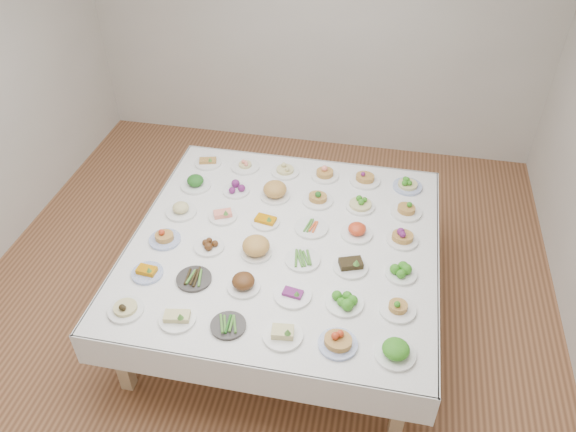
% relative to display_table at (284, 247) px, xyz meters
% --- Properties ---
extents(room_envelope, '(5.02, 5.02, 2.81)m').
position_rel_display_table_xyz_m(room_envelope, '(-0.22, 0.18, 1.15)').
color(room_envelope, '#9A6540').
rests_on(room_envelope, ground).
extents(display_table, '(2.33, 2.33, 0.75)m').
position_rel_display_table_xyz_m(display_table, '(0.00, 0.00, 0.00)').
color(display_table, white).
rests_on(display_table, ground).
extents(dish_0, '(0.24, 0.24, 0.12)m').
position_rel_display_table_xyz_m(dish_0, '(-0.89, -0.89, 0.12)').
color(dish_0, white).
rests_on(dish_0, display_table).
extents(dish_1, '(0.24, 0.24, 0.11)m').
position_rel_display_table_xyz_m(dish_1, '(-0.53, -0.90, 0.11)').
color(dish_1, white).
rests_on(dish_1, display_table).
extents(dish_2, '(0.23, 0.23, 0.05)m').
position_rel_display_table_xyz_m(dish_2, '(-0.19, -0.89, 0.08)').
color(dish_2, '#2D2A28').
rests_on(dish_2, display_table).
extents(dish_3, '(0.26, 0.26, 0.11)m').
position_rel_display_table_xyz_m(dish_3, '(0.18, -0.89, 0.11)').
color(dish_3, white).
rests_on(dish_3, display_table).
extents(dish_4, '(0.25, 0.25, 0.16)m').
position_rel_display_table_xyz_m(dish_4, '(0.53, -0.89, 0.14)').
color(dish_4, '#4C66B2').
rests_on(dish_4, display_table).
extents(dish_5, '(0.26, 0.26, 0.14)m').
position_rel_display_table_xyz_m(dish_5, '(0.89, -0.90, 0.13)').
color(dish_5, white).
rests_on(dish_5, display_table).
extents(dish_6, '(0.22, 0.22, 0.09)m').
position_rel_display_table_xyz_m(dish_6, '(-0.89, -0.54, 0.10)').
color(dish_6, '#4C66B2').
rests_on(dish_6, display_table).
extents(dish_7, '(0.25, 0.25, 0.06)m').
position_rel_display_table_xyz_m(dish_7, '(-0.54, -0.53, 0.09)').
color(dish_7, '#2D2A28').
rests_on(dish_7, display_table).
extents(dish_8, '(0.23, 0.23, 0.13)m').
position_rel_display_table_xyz_m(dish_8, '(-0.18, -0.53, 0.13)').
color(dish_8, white).
rests_on(dish_8, display_table).
extents(dish_9, '(0.25, 0.25, 0.10)m').
position_rel_display_table_xyz_m(dish_9, '(0.17, -0.54, 0.10)').
color(dish_9, white).
rests_on(dish_9, display_table).
extents(dish_10, '(0.26, 0.26, 0.12)m').
position_rel_display_table_xyz_m(dish_10, '(0.53, -0.54, 0.12)').
color(dish_10, white).
rests_on(dish_10, display_table).
extents(dish_11, '(0.24, 0.24, 0.13)m').
position_rel_display_table_xyz_m(dish_11, '(0.88, -0.53, 0.12)').
color(dish_11, white).
rests_on(dish_11, display_table).
extents(dish_12, '(0.24, 0.24, 0.13)m').
position_rel_display_table_xyz_m(dish_12, '(-0.89, -0.18, 0.12)').
color(dish_12, '#4C66B2').
rests_on(dish_12, display_table).
extents(dish_13, '(0.22, 0.22, 0.10)m').
position_rel_display_table_xyz_m(dish_13, '(-0.54, -0.18, 0.10)').
color(dish_13, white).
rests_on(dish_13, display_table).
extents(dish_14, '(0.25, 0.25, 0.14)m').
position_rel_display_table_xyz_m(dish_14, '(-0.17, -0.18, 0.13)').
color(dish_14, white).
rests_on(dish_14, display_table).
extents(dish_15, '(0.26, 0.26, 0.06)m').
position_rel_display_table_xyz_m(dish_15, '(0.18, -0.19, 0.09)').
color(dish_15, white).
rests_on(dish_15, display_table).
extents(dish_16, '(0.26, 0.25, 0.12)m').
position_rel_display_table_xyz_m(dish_16, '(0.53, -0.19, 0.12)').
color(dish_16, white).
rests_on(dish_16, display_table).
extents(dish_17, '(0.22, 0.22, 0.11)m').
position_rel_display_table_xyz_m(dish_17, '(0.89, -0.19, 0.11)').
color(dish_17, white).
rests_on(dish_17, display_table).
extents(dish_18, '(0.24, 0.24, 0.12)m').
position_rel_display_table_xyz_m(dish_18, '(-0.89, 0.17, 0.12)').
color(dish_18, white).
rests_on(dish_18, display_table).
extents(dish_19, '(0.22, 0.22, 0.10)m').
position_rel_display_table_xyz_m(dish_19, '(-0.54, 0.18, 0.10)').
color(dish_19, white).
rests_on(dish_19, display_table).
extents(dish_20, '(0.22, 0.22, 0.09)m').
position_rel_display_table_xyz_m(dish_20, '(-0.19, 0.18, 0.10)').
color(dish_20, white).
rests_on(dish_20, display_table).
extents(dish_21, '(0.26, 0.26, 0.06)m').
position_rel_display_table_xyz_m(dish_21, '(0.18, 0.18, 0.09)').
color(dish_21, white).
rests_on(dish_21, display_table).
extents(dish_22, '(0.24, 0.24, 0.13)m').
position_rel_display_table_xyz_m(dish_22, '(0.53, 0.18, 0.12)').
color(dish_22, white).
rests_on(dish_22, display_table).
extents(dish_23, '(0.24, 0.24, 0.14)m').
position_rel_display_table_xyz_m(dish_23, '(0.88, 0.18, 0.13)').
color(dish_23, white).
rests_on(dish_23, display_table).
extents(dish_24, '(0.25, 0.25, 0.13)m').
position_rel_display_table_xyz_m(dish_24, '(-0.89, 0.54, 0.12)').
color(dish_24, white).
rests_on(dish_24, display_table).
extents(dish_25, '(0.22, 0.22, 0.09)m').
position_rel_display_table_xyz_m(dish_25, '(-0.53, 0.54, 0.10)').
color(dish_25, white).
rests_on(dish_25, display_table).
extents(dish_26, '(0.25, 0.25, 0.15)m').
position_rel_display_table_xyz_m(dish_26, '(-0.19, 0.53, 0.14)').
color(dish_26, white).
rests_on(dish_26, display_table).
extents(dish_27, '(0.25, 0.25, 0.14)m').
position_rel_display_table_xyz_m(dish_27, '(0.17, 0.54, 0.12)').
color(dish_27, white).
rests_on(dish_27, display_table).
extents(dish_28, '(0.24, 0.24, 0.13)m').
position_rel_display_table_xyz_m(dish_28, '(0.53, 0.53, 0.13)').
color(dish_28, white).
rests_on(dish_28, display_table).
extents(dish_29, '(0.25, 0.25, 0.13)m').
position_rel_display_table_xyz_m(dish_29, '(0.90, 0.53, 0.12)').
color(dish_29, white).
rests_on(dish_29, display_table).
extents(dish_30, '(0.24, 0.24, 0.09)m').
position_rel_display_table_xyz_m(dish_30, '(-0.89, 0.89, 0.10)').
color(dish_30, white).
rests_on(dish_30, display_table).
extents(dish_31, '(0.25, 0.25, 0.12)m').
position_rel_display_table_xyz_m(dish_31, '(-0.54, 0.90, 0.11)').
color(dish_31, white).
rests_on(dish_31, display_table).
extents(dish_32, '(0.24, 0.24, 0.12)m').
position_rel_display_table_xyz_m(dish_32, '(-0.18, 0.89, 0.12)').
color(dish_32, white).
rests_on(dish_32, display_table).
extents(dish_33, '(0.24, 0.24, 0.14)m').
position_rel_display_table_xyz_m(dish_33, '(0.18, 0.90, 0.13)').
color(dish_33, white).
rests_on(dish_33, display_table).
extents(dish_34, '(0.26, 0.26, 0.14)m').
position_rel_display_table_xyz_m(dish_34, '(0.53, 0.90, 0.12)').
color(dish_34, white).
rests_on(dish_34, display_table).
extents(dish_35, '(0.26, 0.26, 0.14)m').
position_rel_display_table_xyz_m(dish_35, '(0.90, 0.88, 0.13)').
color(dish_35, '#4C66B2').
rests_on(dish_35, display_table).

